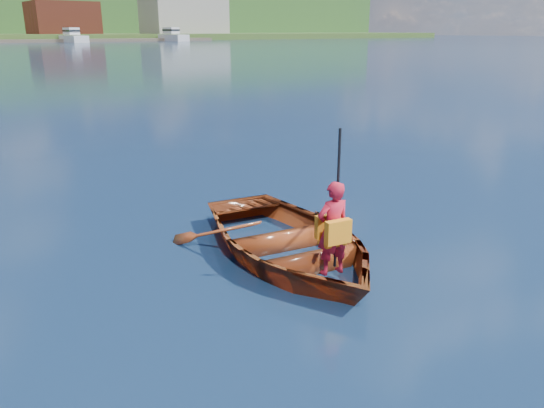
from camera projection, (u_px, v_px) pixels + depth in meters
ground at (228, 279)px, 6.82m from camera, size 600.00×600.00×0.00m
rowboat at (288, 241)px, 7.42m from camera, size 3.29×4.16×0.78m
child_paddler at (333, 228)px, 6.57m from camera, size 0.49×0.38×1.82m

